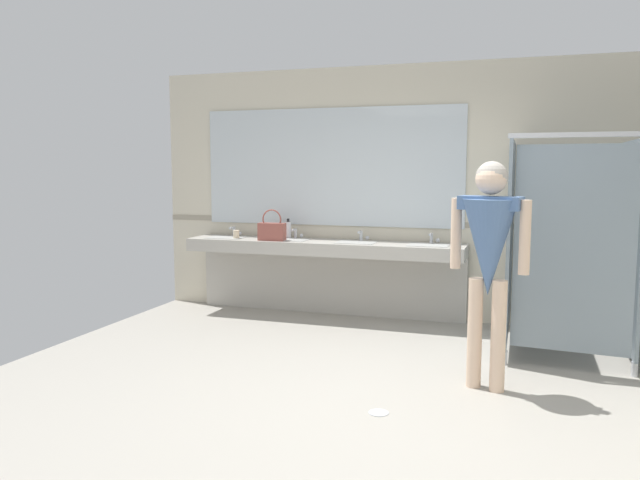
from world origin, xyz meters
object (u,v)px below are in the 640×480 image
object	(u,v)px
person_standing	(489,246)
soap_dispenser	(288,230)
handbag	(272,230)
paper_cup	(236,234)

from	to	relation	value
person_standing	soap_dispenser	distance (m)	3.03
handbag	paper_cup	world-z (taller)	handbag
soap_dispenser	paper_cup	bearing A→B (deg)	-156.04
person_standing	handbag	distance (m)	2.91
person_standing	paper_cup	distance (m)	3.33
person_standing	handbag	world-z (taller)	person_standing
person_standing	paper_cup	bearing A→B (deg)	149.38
handbag	soap_dispenser	world-z (taller)	handbag
person_standing	soap_dispenser	size ratio (longest dim) A/B	7.69
handbag	soap_dispenser	bearing A→B (deg)	74.78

